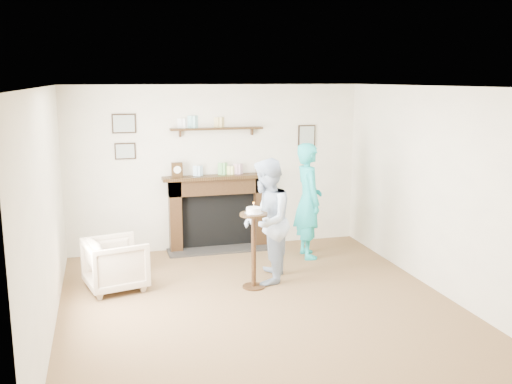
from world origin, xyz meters
TOP-DOWN VIEW (x-y plane):
  - ground at (0.00, 0.00)m, footprint 5.00×5.00m
  - room_shell at (-0.00, 0.69)m, footprint 4.54×5.02m
  - armchair at (-1.58, 1.03)m, footprint 0.85×0.84m
  - man at (0.30, 0.80)m, footprint 0.86×0.95m
  - woman at (1.19, 1.65)m, footprint 0.44×0.64m
  - pedestal_table at (0.09, 0.62)m, footprint 0.34×0.34m

SIDE VIEW (x-z plane):
  - ground at x=0.00m, z-range 0.00..0.00m
  - armchair at x=-1.58m, z-range -0.32..0.32m
  - man at x=0.30m, z-range -0.80..0.80m
  - woman at x=1.19m, z-range -0.84..0.84m
  - pedestal_table at x=0.09m, z-range 0.13..1.23m
  - room_shell at x=0.00m, z-range 0.36..2.88m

